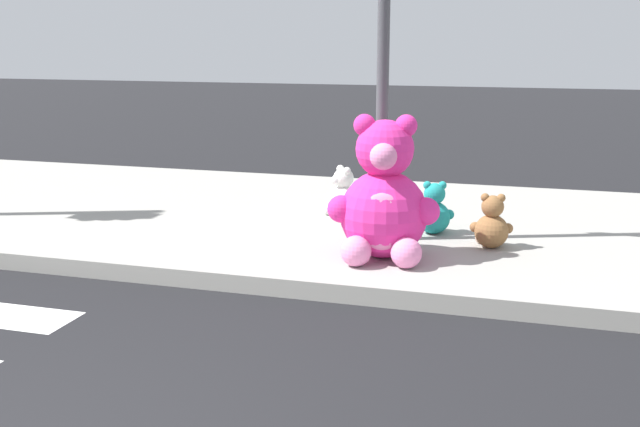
% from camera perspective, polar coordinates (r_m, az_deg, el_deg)
% --- Properties ---
extents(sidewalk, '(28.00, 4.40, 0.15)m').
position_cam_1_polar(sidewalk, '(8.12, -1.23, -0.53)').
color(sidewalk, '#9E9B93').
rests_on(sidewalk, ground_plane).
extents(sign_pole, '(0.56, 0.11, 3.20)m').
position_cam_1_polar(sign_pole, '(6.87, 4.74, 11.89)').
color(sign_pole, '#4C4C51').
rests_on(sign_pole, sidewalk).
extents(plush_pink_large, '(0.93, 0.84, 1.21)m').
position_cam_1_polar(plush_pink_large, '(6.40, 4.78, 0.87)').
color(plush_pink_large, '#F22D93').
rests_on(plush_pink_large, sidewalk).
extents(plush_white, '(0.38, 0.37, 0.53)m').
position_cam_1_polar(plush_white, '(7.98, 1.66, 1.32)').
color(plush_white, white).
rests_on(plush_white, sidewalk).
extents(plush_brown, '(0.38, 0.34, 0.49)m').
position_cam_1_polar(plush_brown, '(6.94, 12.70, -0.90)').
color(plush_brown, olive).
rests_on(plush_brown, sidewalk).
extents(plush_teal, '(0.39, 0.36, 0.51)m').
position_cam_1_polar(plush_teal, '(7.34, 8.50, 0.09)').
color(plush_teal, teal).
rests_on(plush_teal, sidewalk).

